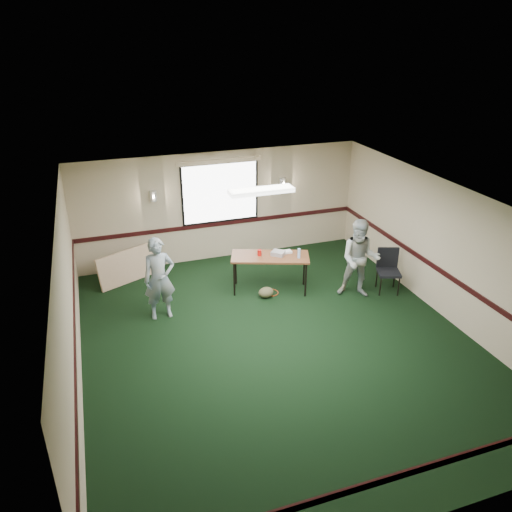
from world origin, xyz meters
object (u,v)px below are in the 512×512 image
object	(u,v)px
folding_table	(270,258)
conference_chair	(388,267)
person_right	(360,259)
projector	(278,253)
person_left	(159,279)

from	to	relation	value
folding_table	conference_chair	distance (m)	2.60
folding_table	person_right	world-z (taller)	person_right
projector	person_left	world-z (taller)	person_left
projector	conference_chair	bearing A→B (deg)	23.26
person_right	conference_chair	bearing A→B (deg)	29.90
person_left	folding_table	bearing A→B (deg)	6.37
person_left	conference_chair	bearing A→B (deg)	-6.78
projector	person_left	distance (m)	2.64
conference_chair	person_left	bearing A→B (deg)	-165.98
projector	person_right	xyz separation A→B (m)	(1.54, -0.81, -0.01)
projector	conference_chair	distance (m)	2.44
folding_table	person_left	bearing A→B (deg)	-152.35
folding_table	person_right	bearing A→B (deg)	-5.61
conference_chair	person_right	size ratio (longest dim) A/B	0.55
projector	person_right	size ratio (longest dim) A/B	0.16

